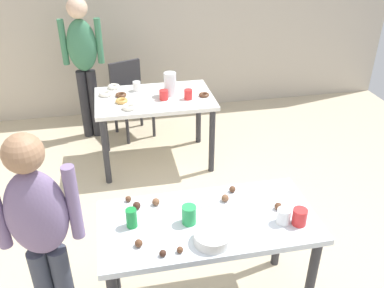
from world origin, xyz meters
The scene contains 32 objects.
ground_plane centered at (0.00, 0.00, 0.00)m, with size 6.40×6.40×0.00m, color beige.
wall_back centered at (0.00, 3.20, 1.30)m, with size 6.40×0.10×2.60m, color #BCB2A3.
dining_table_near centered at (-0.11, -0.16, 0.64)m, with size 1.33×0.64×0.75m.
dining_table_far centered at (-0.20, 1.80, 0.65)m, with size 1.18×0.76×0.75m.
chair_far_table centered at (-0.41, 2.53, 0.50)m, with size 0.51×0.51×0.87m.
person_girl_near centered at (-1.06, -0.24, 0.89)m, with size 0.45×0.20×1.49m.
person_adult_far centered at (-0.89, 2.54, 0.98)m, with size 0.45×0.22×1.61m.
mixing_bowl centered at (-0.13, -0.35, 0.78)m, with size 0.22×0.22×0.06m, color white.
soda_can centered at (-0.57, -0.12, 0.81)m, with size 0.07×0.07×0.12m, color #198438.
fork_near centered at (-0.15, -0.03, 0.75)m, with size 0.17×0.02×0.01m, color silver.
cup_near_0 centered at (0.33, -0.27, 0.80)m, with size 0.08×0.08×0.10m, color white.
cup_near_1 centered at (0.42, -0.30, 0.80)m, with size 0.09×0.09×0.11m, color red.
cup_near_2 centered at (-0.23, -0.16, 0.81)m, with size 0.09×0.09×0.12m, color green.
cake_ball_0 centered at (-0.33, -0.40, 0.77)m, with size 0.04×0.04×0.04m, color brown.
cake_ball_1 centered at (-0.58, 0.12, 0.77)m, with size 0.04×0.04×0.04m, color brown.
cake_ball_2 centered at (0.04, 0.00, 0.77)m, with size 0.05×0.05×0.05m, color brown.
cake_ball_3 centered at (-0.40, 0.05, 0.77)m, with size 0.05×0.05×0.05m, color brown.
cake_ball_4 centered at (0.34, -0.15, 0.77)m, with size 0.05×0.05×0.05m, color brown.
cake_ball_5 centered at (-0.42, -0.40, 0.77)m, with size 0.04×0.04×0.04m, color #3D2319.
cake_ball_6 centered at (0.11, 0.09, 0.77)m, with size 0.04×0.04×0.04m, color brown.
cake_ball_7 centered at (-0.53, 0.04, 0.77)m, with size 0.05×0.05×0.05m, color #3D2319.
cake_ball_8 centered at (-0.55, -0.30, 0.77)m, with size 0.05×0.05×0.05m, color brown.
pitcher_far centered at (-0.03, 1.81, 0.87)m, with size 0.12×0.12×0.24m, color white.
cup_far_0 centered at (-0.11, 1.71, 0.80)m, with size 0.09×0.09×0.10m, color red.
cup_far_1 centered at (-0.36, 2.00, 0.80)m, with size 0.08×0.08×0.10m, color white.
cup_far_2 centered at (0.13, 1.68, 0.80)m, with size 0.08×0.08×0.10m, color red.
donut_far_0 centered at (0.30, 1.71, 0.77)m, with size 0.10×0.10×0.03m, color brown.
donut_far_1 centered at (-0.59, 2.11, 0.77)m, with size 0.13×0.13×0.04m, color white.
donut_far_2 centered at (-0.68, 1.93, 0.77)m, with size 0.13×0.13×0.04m, color white.
donut_far_3 centered at (-0.47, 1.56, 0.77)m, with size 0.14×0.14×0.04m, color white.
donut_far_4 centered at (-0.53, 1.72, 0.77)m, with size 0.12×0.12×0.04m, color gold.
donut_far_5 centered at (-0.53, 1.88, 0.77)m, with size 0.11×0.11×0.03m, color brown.
Camera 1 is at (-0.60, -2.07, 2.40)m, focal length 38.79 mm.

